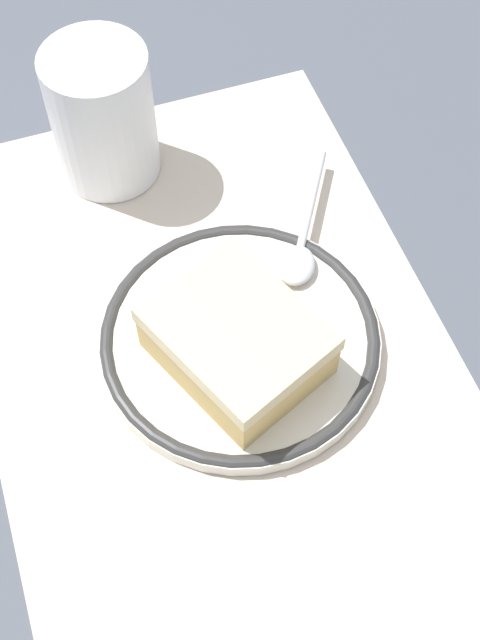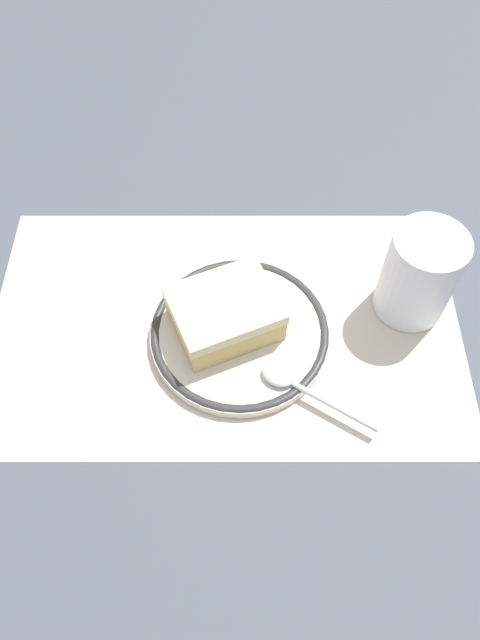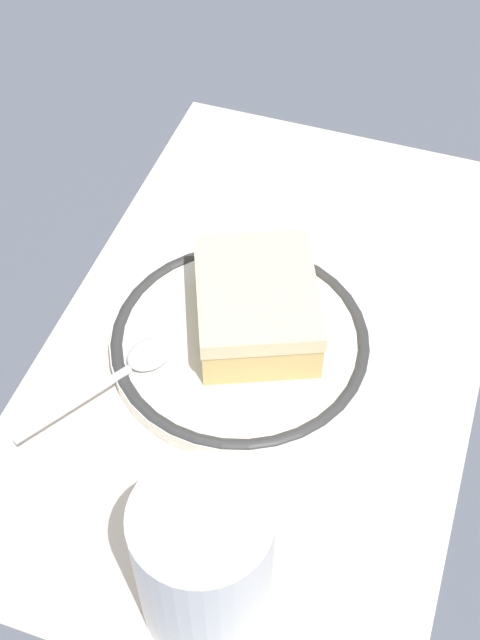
% 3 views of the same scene
% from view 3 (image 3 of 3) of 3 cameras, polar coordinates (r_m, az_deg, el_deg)
% --- Properties ---
extents(ground_plane, '(2.40, 2.40, 0.00)m').
position_cam_3_polar(ground_plane, '(0.62, 1.89, -1.30)').
color(ground_plane, '#4C515B').
extents(placemat, '(0.49, 0.30, 0.00)m').
position_cam_3_polar(placemat, '(0.62, 1.89, -1.26)').
color(placemat, beige).
rests_on(placemat, ground_plane).
extents(plate, '(0.18, 0.18, 0.01)m').
position_cam_3_polar(plate, '(0.60, -0.00, -1.45)').
color(plate, silver).
rests_on(plate, placemat).
extents(cake_slice, '(0.13, 0.11, 0.04)m').
position_cam_3_polar(cake_slice, '(0.59, 1.01, 0.76)').
color(cake_slice, '#DBB76B').
rests_on(cake_slice, plate).
extents(spoon, '(0.11, 0.08, 0.01)m').
position_cam_3_polar(spoon, '(0.59, -7.34, -3.11)').
color(spoon, silver).
rests_on(spoon, plate).
extents(cup, '(0.07, 0.07, 0.10)m').
position_cam_3_polar(cup, '(0.48, -2.40, -16.13)').
color(cup, white).
rests_on(cup, placemat).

